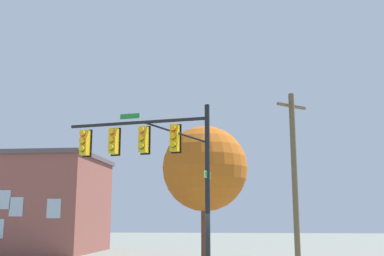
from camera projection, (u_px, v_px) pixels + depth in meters
The scene contains 4 objects.
signal_pole_assembly at pixel (148, 151), 19.27m from camera, with size 6.31×1.75×6.89m.
utility_pole at pixel (295, 176), 21.45m from camera, with size 1.47×1.24×8.19m.
tree_near at pixel (205, 169), 24.17m from camera, with size 4.44×4.44×7.12m.
brick_building at pixel (47, 203), 32.99m from camera, with size 7.47×8.21×6.73m.
Camera 1 is at (-1.37, 18.33, 2.32)m, focal length 43.36 mm.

